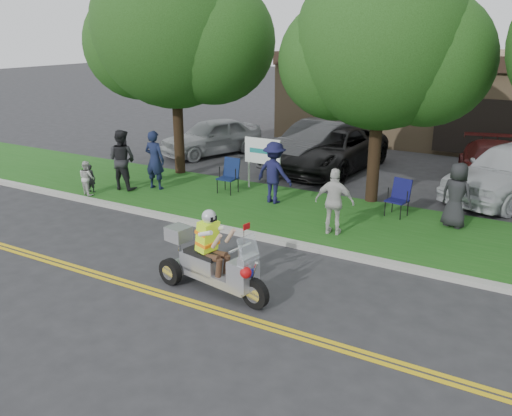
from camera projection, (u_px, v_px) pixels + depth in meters
The scene contains 24 objects.
ground at pixel (225, 298), 10.55m from camera, with size 120.00×120.00×0.00m, color #28282B.
centerline_near at pixel (208, 310), 10.08m from camera, with size 60.00×0.10×0.01m, color gold.
centerline_far at pixel (213, 307), 10.21m from camera, with size 60.00×0.10×0.01m, color gold.
curb at pixel (294, 244), 13.04m from camera, with size 60.00×0.25×0.12m, color #A8A89E.
grass_verge at pixel (329, 218), 14.80m from camera, with size 60.00×4.00×0.10m, color #1C5316.
commercial_building at pixel (491, 98), 24.54m from camera, with size 18.00×8.20×4.00m.
tree_left at pixel (176, 33), 17.87m from camera, with size 6.62×5.40×7.78m.
tree_mid at pixel (384, 50), 14.83m from camera, with size 5.88×4.80×7.05m.
business_sign at pixel (263, 154), 16.96m from camera, with size 1.25×0.06×1.75m.
trike_scooter at pixel (212, 263), 10.69m from camera, with size 2.59×1.05×1.70m.
lawn_chair_a at pixel (399, 195), 14.76m from camera, with size 0.63×0.64×1.01m.
lawn_chair_b at pixel (230, 173), 16.88m from camera, with size 0.56×0.58×1.07m.
spectator_adult_left at pixel (155, 160), 17.12m from camera, with size 0.68×0.45×1.87m, color #151C3A.
spectator_adult_mid at pixel (122, 160), 17.09m from camera, with size 0.93×0.72×1.91m, color black.
spectator_adult_right at pixel (335, 202), 13.32m from camera, with size 0.98×0.41×1.68m, color silver.
spectator_chair_a at pixel (274, 173), 15.75m from camera, with size 1.17×0.67×1.81m, color #16163E.
spectator_chair_b at pixel (456, 195), 13.81m from camera, with size 0.83×0.54×1.70m, color #232326.
child_left at pixel (91, 178), 16.90m from camera, with size 0.32×0.21×0.89m, color black.
child_right at pixel (87, 178), 16.62m from camera, with size 0.52×0.40×1.06m, color beige.
parked_car_far_left at pixel (212, 137), 22.39m from camera, with size 1.76×4.37×1.49m, color #9C9FA3.
parked_car_left at pixel (317, 144), 20.43m from camera, with size 1.78×5.11×1.68m, color #323234.
parked_car_mid at pixel (331, 150), 19.82m from camera, with size 2.56×5.56×1.54m, color black.
parked_car_right at pixel (496, 168), 17.33m from camera, with size 2.08×5.11×1.48m, color #4C1211.
parked_car_far_right at pixel (512, 171), 16.39m from camera, with size 2.08×5.17×1.76m, color silver.
Camera 1 is at (5.28, -7.87, 5.00)m, focal length 38.00 mm.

